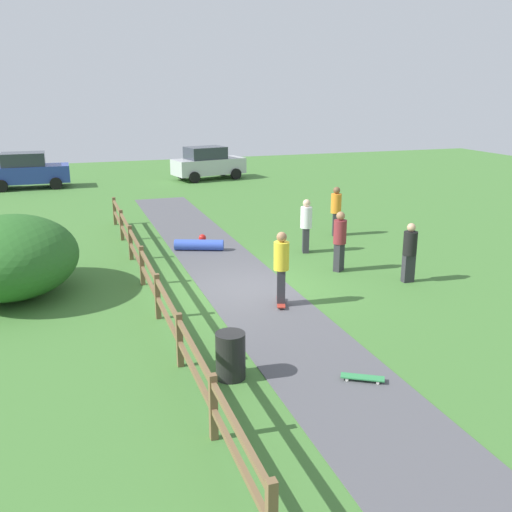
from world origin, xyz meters
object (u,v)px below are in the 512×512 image
object	(u,v)px
bystander_black	(410,250)
parked_car_blue	(27,170)
trash_bin	(231,356)
bush_large	(10,256)
skater_fallen	(199,244)
bystander_maroon	(340,238)
parked_car_silver	(208,163)
skateboard_loose	(362,377)
bystander_orange	(336,209)
bystander_white	(306,223)
skater_riding	(281,265)

from	to	relation	value
bystander_black	parked_car_blue	bearing A→B (deg)	117.73
trash_bin	bystander_black	size ratio (longest dim) A/B	0.53
bush_large	skater_fallen	size ratio (longest dim) A/B	2.51
bystander_maroon	parked_car_blue	distance (m)	20.90
trash_bin	parked_car_blue	size ratio (longest dim) A/B	0.21
parked_car_silver	parked_car_blue	size ratio (longest dim) A/B	1.06
skater_fallen	parked_car_silver	xyz separation A→B (m)	(4.13, 15.16, 0.76)
bush_large	skateboard_loose	size ratio (longest dim) A/B	5.26
bystander_orange	bystander_maroon	size ratio (longest dim) A/B	1.00
trash_bin	bystander_white	bearing A→B (deg)	57.50
bystander_maroon	parked_car_blue	world-z (taller)	parked_car_blue
skateboard_loose	bystander_white	size ratio (longest dim) A/B	0.44
bystander_white	bystander_maroon	world-z (taller)	bystander_maroon
trash_bin	skater_fallen	xyz separation A→B (m)	(1.50, 8.87, -0.25)
skateboard_loose	parked_car_silver	size ratio (longest dim) A/B	0.18
bystander_black	parked_car_silver	distance (m)	20.26
skater_riding	skateboard_loose	world-z (taller)	skater_riding
skater_riding	bystander_maroon	bearing A→B (deg)	38.56
bush_large	bystander_white	world-z (taller)	bush_large
trash_bin	bystander_orange	distance (m)	11.44
trash_bin	skater_fallen	distance (m)	9.00
bush_large	bystander_black	size ratio (longest dim) A/B	2.47
bystander_maroon	parked_car_blue	xyz separation A→B (m)	(-9.27, 18.73, -0.04)
bystander_maroon	bush_large	bearing A→B (deg)	174.15
skater_riding	skateboard_loose	xyz separation A→B (m)	(0.02, -4.13, -0.98)
bystander_orange	bystander_white	bearing A→B (deg)	-137.86
bystander_orange	skater_fallen	bearing A→B (deg)	-175.82
bush_large	skater_fallen	distance (m)	6.27
skateboard_loose	bystander_orange	xyz separation A→B (m)	(4.46, 10.19, 0.91)
parked_car_blue	skateboard_loose	bearing A→B (deg)	-75.11
skateboard_loose	skater_riding	bearing A→B (deg)	90.33
skater_riding	skater_fallen	distance (m)	5.79
bystander_white	parked_car_silver	bearing A→B (deg)	87.02
trash_bin	skateboard_loose	xyz separation A→B (m)	(2.26, -0.94, -0.36)
parked_car_silver	bystander_maroon	bearing A→B (deg)	-92.25
skater_riding	parked_car_silver	bearing A→B (deg)	80.76
skater_riding	bystander_orange	world-z (taller)	skater_riding
bush_large	bystander_orange	distance (m)	11.26
bystander_black	bystander_orange	distance (m)	5.49
bush_large	parked_car_blue	size ratio (longest dim) A/B	0.99
bystander_black	bystander_maroon	size ratio (longest dim) A/B	0.94
bystander_maroon	parked_car_silver	bearing A→B (deg)	87.75
skateboard_loose	bystander_black	distance (m)	6.25
skateboard_loose	bystander_black	bearing A→B (deg)	49.63
trash_bin	bystander_orange	world-z (taller)	bystander_orange
bush_large	skater_fallen	bearing A→B (deg)	25.06
parked_car_silver	bystander_orange	bearing A→B (deg)	-85.78
bush_large	skateboard_loose	distance (m)	9.66
skateboard_loose	bystander_maroon	size ratio (longest dim) A/B	0.44
bystander_white	parked_car_silver	xyz separation A→B (m)	(0.86, 16.55, -0.02)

